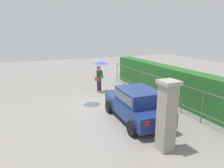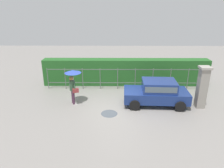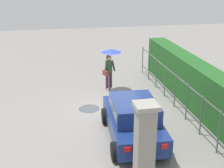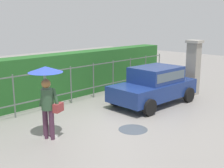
{
  "view_description": "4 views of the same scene",
  "coord_description": "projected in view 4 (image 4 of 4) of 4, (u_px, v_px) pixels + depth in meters",
  "views": [
    {
      "loc": [
        9.63,
        -4.11,
        3.89
      ],
      "look_at": [
        -0.25,
        0.32,
        1.08
      ],
      "focal_mm": 32.4,
      "sensor_mm": 36.0,
      "label": 1
    },
    {
      "loc": [
        -0.17,
        -10.71,
        5.43
      ],
      "look_at": [
        -0.27,
        0.62,
        1.17
      ],
      "focal_mm": 32.96,
      "sensor_mm": 36.0,
      "label": 2
    },
    {
      "loc": [
        11.57,
        -2.18,
        5.56
      ],
      "look_at": [
        -0.11,
        0.1,
        1.17
      ],
      "focal_mm": 49.55,
      "sensor_mm": 36.0,
      "label": 3
    },
    {
      "loc": [
        -6.87,
        -6.11,
        3.26
      ],
      "look_at": [
        0.15,
        0.58,
        1.12
      ],
      "focal_mm": 46.33,
      "sensor_mm": 36.0,
      "label": 4
    }
  ],
  "objects": [
    {
      "name": "ground_plane",
      "position": [
        121.0,
        120.0,
        9.67
      ],
      "size": [
        40.0,
        40.0,
        0.0
      ],
      "primitive_type": "plane",
      "color": "gray"
    },
    {
      "name": "car",
      "position": [
        154.0,
        84.0,
        11.41
      ],
      "size": [
        3.81,
        2.01,
        1.48
      ],
      "rotation": [
        0.0,
        0.0,
        3.09
      ],
      "color": "navy",
      "rests_on": "ground"
    },
    {
      "name": "pedestrian",
      "position": [
        47.0,
        88.0,
        7.88
      ],
      "size": [
        0.95,
        0.95,
        2.04
      ],
      "rotation": [
        0.0,
        0.0,
        0.39
      ],
      "color": "#47283D",
      "rests_on": "ground"
    },
    {
      "name": "gate_pillar",
      "position": [
        193.0,
        67.0,
        12.8
      ],
      "size": [
        0.6,
        0.6,
        2.42
      ],
      "color": "gray",
      "rests_on": "ground"
    },
    {
      "name": "fence_section",
      "position": [
        83.0,
        81.0,
        11.88
      ],
      "size": [
        11.01,
        0.05,
        1.5
      ],
      "color": "#59605B",
      "rests_on": "ground"
    },
    {
      "name": "hedge_row",
      "position": [
        68.0,
        75.0,
        12.49
      ],
      "size": [
        11.96,
        0.9,
        1.9
      ],
      "primitive_type": "cube",
      "color": "#235B23",
      "rests_on": "ground"
    },
    {
      "name": "puddle_near",
      "position": [
        133.0,
        129.0,
        8.82
      ],
      "size": [
        0.9,
        0.9,
        0.0
      ],
      "primitive_type": "cylinder",
      "color": "#4C545B",
      "rests_on": "ground"
    }
  ]
}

